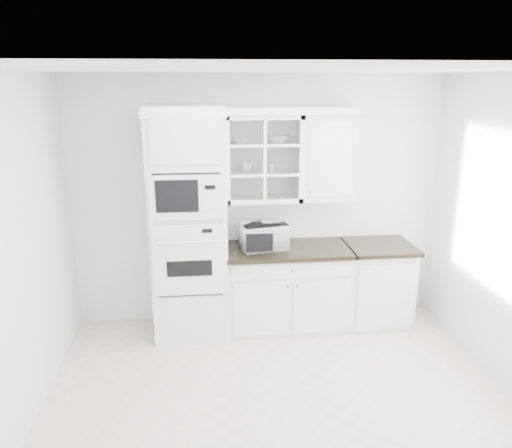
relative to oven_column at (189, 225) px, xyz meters
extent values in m
cube|color=beige|center=(0.75, -1.42, -1.19)|extent=(4.00, 3.50, 0.01)
cube|color=white|center=(0.75, 0.32, 0.15)|extent=(4.00, 0.02, 2.70)
cube|color=white|center=(-1.24, -1.42, 0.15)|extent=(0.02, 3.50, 2.70)
cube|color=white|center=(0.75, -1.42, 1.49)|extent=(4.00, 3.50, 0.02)
cube|color=white|center=(0.00, 0.01, 0.00)|extent=(0.76, 0.65, 2.40)
cube|color=white|center=(0.00, -0.33, -0.26)|extent=(0.70, 0.03, 0.72)
cube|color=black|center=(0.00, -0.35, -0.34)|extent=(0.44, 0.01, 0.16)
cube|color=white|center=(0.00, -0.33, 0.37)|extent=(0.70, 0.03, 0.43)
cube|color=black|center=(-0.09, -0.35, 0.39)|extent=(0.40, 0.01, 0.31)
cube|color=white|center=(1.03, 0.03, -0.76)|extent=(1.30, 0.60, 0.88)
cube|color=black|center=(1.03, 0.00, -0.30)|extent=(1.32, 0.67, 0.04)
cube|color=white|center=(2.03, 0.03, -0.76)|extent=(0.70, 0.60, 0.88)
cube|color=black|center=(2.03, 0.00, -0.30)|extent=(0.72, 0.67, 0.04)
cube|color=white|center=(0.78, 0.17, 0.65)|extent=(0.80, 0.33, 0.90)
cube|color=white|center=(0.78, 0.17, 0.50)|extent=(0.74, 0.29, 0.02)
cube|color=white|center=(0.78, 0.17, 0.80)|extent=(0.74, 0.29, 0.02)
cube|color=white|center=(1.46, 0.17, 0.65)|extent=(0.55, 0.33, 0.90)
cube|color=white|center=(0.68, 0.14, 1.14)|extent=(2.14, 0.38, 0.07)
imported|color=white|center=(0.77, 0.02, -0.14)|extent=(0.54, 0.48, 0.27)
imported|color=white|center=(0.56, 0.16, 0.83)|extent=(0.19, 0.19, 0.05)
imported|color=white|center=(0.94, 0.18, 0.84)|extent=(0.25, 0.25, 0.07)
imported|color=white|center=(0.61, 0.18, 0.56)|extent=(0.13, 0.13, 0.10)
imported|color=white|center=(0.87, 0.15, 0.55)|extent=(0.11, 0.11, 0.09)
camera|label=1|loc=(0.18, -4.94, 1.44)|focal=35.00mm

